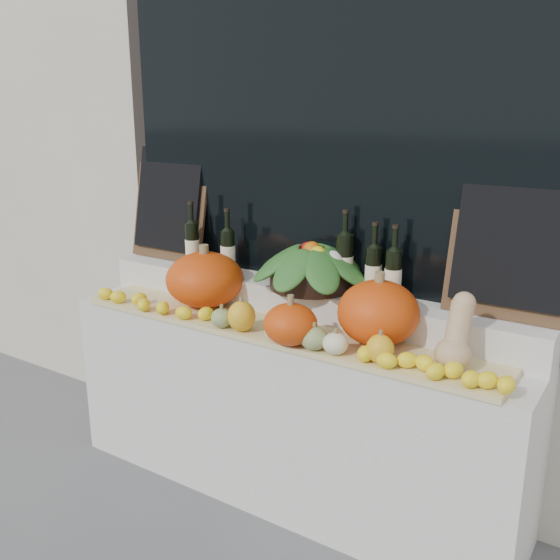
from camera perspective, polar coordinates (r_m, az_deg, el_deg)
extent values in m
cube|color=beige|center=(3.42, 7.90, 21.84)|extent=(7.00, 0.90, 4.50)
cube|color=black|center=(3.00, 3.80, 16.08)|extent=(2.40, 0.04, 2.10)
cube|color=black|center=(2.97, 3.50, 16.09)|extent=(2.20, 0.02, 2.00)
cube|color=silver|center=(3.12, 0.77, -11.76)|extent=(2.30, 0.55, 0.88)
cube|color=silver|center=(3.04, 2.32, -1.92)|extent=(2.30, 0.25, 0.16)
cube|color=tan|center=(2.84, -0.55, -4.65)|extent=(2.10, 0.32, 0.02)
ellipsoid|color=#D9460B|center=(3.13, -6.88, 0.06)|extent=(0.42, 0.42, 0.27)
ellipsoid|color=#D9460B|center=(2.65, 8.97, -2.97)|extent=(0.44, 0.44, 0.27)
ellipsoid|color=#D9460B|center=(2.62, 0.96, -4.07)|extent=(0.30, 0.30, 0.18)
ellipsoid|color=tan|center=(2.48, 15.54, -6.56)|extent=(0.14, 0.14, 0.13)
cylinder|color=tan|center=(2.48, 16.08, -3.82)|extent=(0.09, 0.14, 0.18)
sphere|color=tan|center=(2.50, 16.48, -2.04)|extent=(0.09, 0.09, 0.09)
ellipsoid|color=#36631D|center=(2.59, 3.13, -5.33)|extent=(0.12, 0.12, 0.10)
cylinder|color=olive|center=(2.56, 3.15, -4.07)|extent=(0.02, 0.02, 0.02)
ellipsoid|color=#36631D|center=(2.84, -5.34, -3.48)|extent=(0.10, 0.10, 0.09)
cylinder|color=olive|center=(2.82, -5.37, -2.41)|extent=(0.02, 0.02, 0.02)
ellipsoid|color=#EFE5BF|center=(2.69, -0.52, -4.74)|extent=(0.09, 0.09, 0.07)
cylinder|color=olive|center=(2.68, -0.52, -3.82)|extent=(0.02, 0.02, 0.02)
ellipsoid|color=gold|center=(2.78, -3.54, -3.31)|extent=(0.13, 0.13, 0.14)
cylinder|color=olive|center=(2.76, -3.56, -1.74)|extent=(0.02, 0.02, 0.02)
ellipsoid|color=#EFE5BF|center=(2.55, 5.09, -5.81)|extent=(0.11, 0.11, 0.09)
cylinder|color=olive|center=(2.53, 5.12, -4.62)|extent=(0.02, 0.02, 0.02)
ellipsoid|color=gold|center=(2.48, 9.14, -6.22)|extent=(0.11, 0.11, 0.12)
cylinder|color=olive|center=(2.46, 9.21, -4.73)|extent=(0.02, 0.02, 0.02)
cylinder|color=black|center=(2.97, 2.91, 0.29)|extent=(0.40, 0.40, 0.10)
cylinder|color=black|center=(3.33, -8.02, 3.15)|extent=(0.07, 0.07, 0.24)
cylinder|color=black|center=(3.30, -8.13, 6.05)|extent=(0.03, 0.03, 0.10)
cylinder|color=white|center=(3.34, -8.01, 2.98)|extent=(0.08, 0.08, 0.08)
cylinder|color=black|center=(3.29, -8.17, 7.01)|extent=(0.03, 0.03, 0.02)
cylinder|color=black|center=(3.22, -4.79, 2.60)|extent=(0.07, 0.07, 0.22)
cylinder|color=black|center=(3.19, -4.86, 5.40)|extent=(0.03, 0.03, 0.10)
cylinder|color=white|center=(3.22, -4.79, 2.42)|extent=(0.08, 0.08, 0.08)
cylinder|color=black|center=(3.18, -4.88, 6.39)|extent=(0.03, 0.03, 0.02)
cylinder|color=black|center=(2.91, 5.89, 1.59)|extent=(0.08, 0.08, 0.27)
cylinder|color=black|center=(2.87, 6.00, 5.15)|extent=(0.03, 0.03, 0.10)
cylinder|color=white|center=(2.91, 5.89, 1.40)|extent=(0.08, 0.08, 0.08)
cylinder|color=black|center=(2.86, 6.03, 6.25)|extent=(0.03, 0.03, 0.02)
cylinder|color=black|center=(2.85, 8.53, 0.76)|extent=(0.07, 0.07, 0.23)
cylinder|color=black|center=(2.81, 8.66, 3.98)|extent=(0.03, 0.03, 0.10)
cylinder|color=white|center=(2.85, 8.52, 0.57)|extent=(0.08, 0.08, 0.08)
cylinder|color=black|center=(2.80, 8.71, 5.10)|extent=(0.03, 0.03, 0.02)
cylinder|color=black|center=(2.79, 10.29, 0.38)|extent=(0.07, 0.07, 0.23)
cylinder|color=black|center=(2.75, 10.46, 3.69)|extent=(0.03, 0.03, 0.10)
cylinder|color=white|center=(2.79, 10.28, 0.18)|extent=(0.08, 0.08, 0.08)
cylinder|color=black|center=(2.74, 10.52, 4.83)|extent=(0.03, 0.03, 0.02)
cube|color=#4C331E|center=(3.54, -9.99, 6.86)|extent=(0.50, 0.14, 0.61)
cube|color=black|center=(3.53, -10.18, 7.30)|extent=(0.44, 0.13, 0.55)
cube|color=#4C331E|center=(2.67, 20.44, 3.15)|extent=(0.50, 0.14, 0.61)
cube|color=black|center=(2.65, 20.43, 3.72)|extent=(0.44, 0.13, 0.55)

